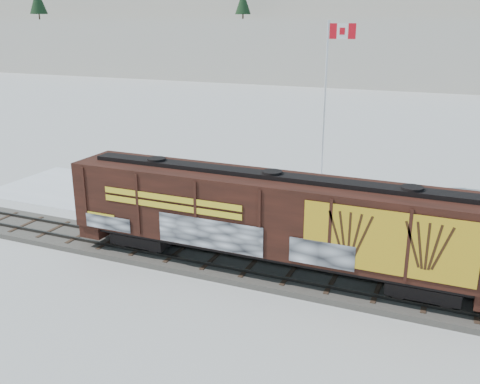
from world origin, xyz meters
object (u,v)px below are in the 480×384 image
at_px(hopper_railcar, 271,216).
at_px(car_dark, 338,210).
at_px(car_silver, 117,182).
at_px(car_white, 250,206).
at_px(flagpole, 325,129).

relative_size(hopper_railcar, car_dark, 4.40).
xyz_separation_m(car_silver, car_white, (10.22, -0.67, -0.12)).
height_order(car_silver, car_white, car_silver).
relative_size(hopper_railcar, car_white, 4.60).
relative_size(hopper_railcar, car_silver, 4.06).
bearing_deg(hopper_railcar, car_dark, 81.92).
height_order(hopper_railcar, car_dark, hopper_railcar).
height_order(car_silver, car_dark, car_silver).
relative_size(car_silver, car_dark, 1.08).
bearing_deg(car_dark, car_white, 88.78).
xyz_separation_m(hopper_railcar, car_white, (-3.84, 6.88, -2.24)).
distance_m(hopper_railcar, car_white, 8.19).
distance_m(car_silver, car_white, 10.25).
xyz_separation_m(hopper_railcar, flagpole, (-1.43, 14.77, 1.29)).
bearing_deg(flagpole, car_dark, -67.51).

